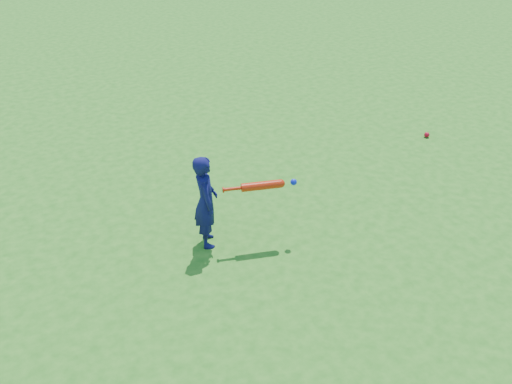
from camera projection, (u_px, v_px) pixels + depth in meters
ground at (219, 210)px, 6.30m from camera, size 80.00×80.00×0.00m
child at (206, 201)px, 5.52m from camera, size 0.33×0.41×0.97m
ground_ball_red at (427, 135)px, 7.88m from camera, size 0.07×0.07×0.07m
bat_swing at (265, 185)px, 5.52m from camera, size 0.72×0.26×0.08m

